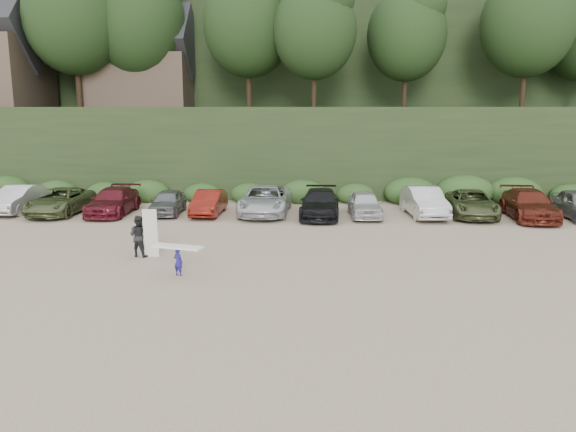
{
  "coord_description": "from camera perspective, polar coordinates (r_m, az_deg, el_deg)",
  "views": [
    {
      "loc": [
        1.73,
        -20.95,
        5.9
      ],
      "look_at": [
        0.61,
        3.0,
        1.3
      ],
      "focal_mm": 35.0,
      "sensor_mm": 36.0,
      "label": 1
    }
  ],
  "objects": [
    {
      "name": "ground",
      "position": [
        21.83,
        -1.97,
        -4.82
      ],
      "size": [
        120.0,
        120.0,
        0.0
      ],
      "primitive_type": "plane",
      "color": "tan",
      "rests_on": "ground"
    },
    {
      "name": "parked_cars",
      "position": [
        31.36,
        0.83,
        1.43
      ],
      "size": [
        39.13,
        6.39,
        1.62
      ],
      "color": "#B4B4B9",
      "rests_on": "ground"
    },
    {
      "name": "child_surfer",
      "position": [
        20.44,
        -11.11,
        -3.94
      ],
      "size": [
        1.91,
        1.0,
        1.1
      ],
      "color": "navy",
      "rests_on": "ground"
    },
    {
      "name": "hillside_backdrop",
      "position": [
        57.16,
        0.69,
        16.21
      ],
      "size": [
        90.0,
        41.5,
        28.0
      ],
      "color": "black",
      "rests_on": "ground"
    },
    {
      "name": "adult_surfer",
      "position": [
        23.4,
        -14.82,
        -1.95
      ],
      "size": [
        1.31,
        0.83,
        1.99
      ],
      "color": "black",
      "rests_on": "ground"
    }
  ]
}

